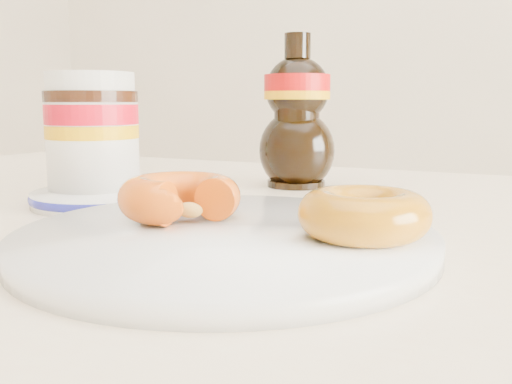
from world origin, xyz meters
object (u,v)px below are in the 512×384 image
at_px(donut_whole, 364,214).
at_px(plate, 226,239).
at_px(syrup_bottle, 297,111).
at_px(nutella_jar, 93,133).
at_px(donut_bitten, 180,197).
at_px(dark_jar, 94,147).
at_px(dining_table, 228,307).
at_px(blue_rim_saucer, 103,197).

bearing_deg(donut_whole, plate, -168.38).
bearing_deg(syrup_bottle, nutella_jar, -127.68).
distance_m(donut_bitten, dark_jar, 0.35).
relative_size(dining_table, plate, 4.65).
bearing_deg(plate, dark_jar, 144.45).
bearing_deg(nutella_jar, dark_jar, 131.45).
distance_m(donut_whole, syrup_bottle, 0.34).
bearing_deg(blue_rim_saucer, nutella_jar, 152.69).
distance_m(donut_whole, blue_rim_saucer, 0.31).
distance_m(dining_table, syrup_bottle, 0.28).
distance_m(donut_whole, dark_jar, 0.48).
bearing_deg(donut_whole, dining_table, 153.37).
xyz_separation_m(donut_whole, nutella_jar, (-0.32, 0.09, 0.04)).
bearing_deg(donut_bitten, nutella_jar, 145.81).
relative_size(donut_whole, nutella_jar, 0.66).
relative_size(donut_bitten, nutella_jar, 0.71).
bearing_deg(plate, donut_whole, 11.62).
bearing_deg(syrup_bottle, donut_whole, -60.21).
relative_size(plate, nutella_jar, 2.22).
relative_size(donut_whole, blue_rim_saucer, 0.61).
bearing_deg(nutella_jar, syrup_bottle, 52.32).
height_order(plate, syrup_bottle, syrup_bottle).
xyz_separation_m(dark_jar, blue_rim_saucer, (0.13, -0.13, -0.04)).
bearing_deg(syrup_bottle, dining_table, -84.55).
distance_m(plate, dark_jar, 0.41).
distance_m(dining_table, blue_rim_saucer, 0.18).
bearing_deg(dark_jar, dining_table, -27.08).
relative_size(donut_whole, syrup_bottle, 0.48).
bearing_deg(dining_table, syrup_bottle, 95.45).
relative_size(nutella_jar, dark_jar, 1.43).
distance_m(syrup_bottle, dark_jar, 0.27).
xyz_separation_m(dining_table, syrup_bottle, (-0.02, 0.22, 0.18)).
relative_size(donut_bitten, syrup_bottle, 0.51).
height_order(donut_whole, dark_jar, dark_jar).
bearing_deg(dining_table, donut_whole, -26.63).
xyz_separation_m(dining_table, plate, (0.05, -0.09, 0.09)).
bearing_deg(dark_jar, nutella_jar, -48.55).
bearing_deg(dark_jar, donut_whole, -26.93).
bearing_deg(dark_jar, donut_bitten, -37.88).
distance_m(syrup_bottle, blue_rim_saucer, 0.26).
bearing_deg(plate, dining_table, 118.37).
bearing_deg(donut_bitten, dining_table, 83.51).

